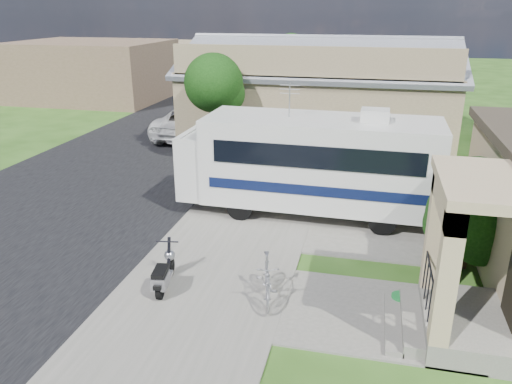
% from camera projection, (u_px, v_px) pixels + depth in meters
% --- Properties ---
extents(ground, '(120.00, 120.00, 0.00)m').
position_uv_depth(ground, '(253.00, 277.00, 12.37)').
color(ground, '#234412').
extents(street_slab, '(9.00, 80.00, 0.02)m').
position_uv_depth(street_slab, '(146.00, 151.00, 23.09)').
color(street_slab, black).
rests_on(street_slab, ground).
extents(sidewalk_slab, '(4.00, 80.00, 0.06)m').
position_uv_depth(sidewalk_slab, '(284.00, 160.00, 21.69)').
color(sidewalk_slab, '#5F5E56').
rests_on(sidewalk_slab, ground).
extents(driveway_slab, '(7.00, 6.00, 0.05)m').
position_uv_depth(driveway_slab, '(330.00, 213.00, 16.14)').
color(driveway_slab, '#5F5E56').
rests_on(driveway_slab, ground).
extents(walk_slab, '(4.00, 3.00, 0.05)m').
position_uv_depth(walk_slab, '(376.00, 315.00, 10.80)').
color(walk_slab, '#5F5E56').
rests_on(walk_slab, ground).
extents(warehouse, '(12.50, 8.40, 5.04)m').
position_uv_depth(warehouse, '(320.00, 100.00, 24.40)').
color(warehouse, '#78674B').
rests_on(warehouse, ground).
extents(distant_bldg_far, '(10.00, 8.00, 4.00)m').
position_uv_depth(distant_bldg_far, '(93.00, 71.00, 35.37)').
color(distant_bldg_far, brown).
rests_on(distant_bldg_far, ground).
extents(distant_bldg_near, '(8.00, 7.00, 3.20)m').
position_uv_depth(distant_bldg_near, '(181.00, 60.00, 46.02)').
color(distant_bldg_near, '#78674B').
rests_on(distant_bldg_near, ground).
extents(street_tree_a, '(2.44, 2.40, 4.58)m').
position_uv_depth(street_tree_a, '(216.00, 86.00, 20.27)').
color(street_tree_a, black).
rests_on(street_tree_a, ground).
extents(street_tree_b, '(2.44, 2.40, 4.73)m').
position_uv_depth(street_tree_b, '(268.00, 59.00, 29.34)').
color(street_tree_b, black).
rests_on(street_tree_b, ground).
extents(street_tree_c, '(2.44, 2.40, 4.42)m').
position_uv_depth(street_tree_c, '(292.00, 51.00, 37.64)').
color(street_tree_c, black).
rests_on(street_tree_c, ground).
extents(motorhome, '(8.02, 2.73, 4.09)m').
position_uv_depth(motorhome, '(311.00, 161.00, 15.57)').
color(motorhome, beige).
rests_on(motorhome, ground).
extents(shrub, '(2.41, 2.30, 2.96)m').
position_uv_depth(shrub, '(474.00, 213.00, 12.33)').
color(shrub, black).
rests_on(shrub, ground).
extents(scooter, '(0.61, 1.53, 1.01)m').
position_uv_depth(scooter, '(164.00, 273.00, 11.62)').
color(scooter, black).
rests_on(scooter, ground).
extents(bicycle, '(0.89, 1.80, 1.04)m').
position_uv_depth(bicycle, '(267.00, 281.00, 11.17)').
color(bicycle, '#97969D').
rests_on(bicycle, ground).
extents(pickup_truck, '(3.16, 6.12, 1.65)m').
position_uv_depth(pickup_truck, '(197.00, 121.00, 25.40)').
color(pickup_truck, silver).
rests_on(pickup_truck, ground).
extents(van, '(3.40, 6.10, 1.67)m').
position_uv_depth(van, '(228.00, 96.00, 32.18)').
color(van, silver).
rests_on(van, ground).
extents(garden_hose, '(0.41, 0.41, 0.19)m').
position_uv_depth(garden_hose, '(400.00, 300.00, 11.23)').
color(garden_hose, '#16712E').
rests_on(garden_hose, ground).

